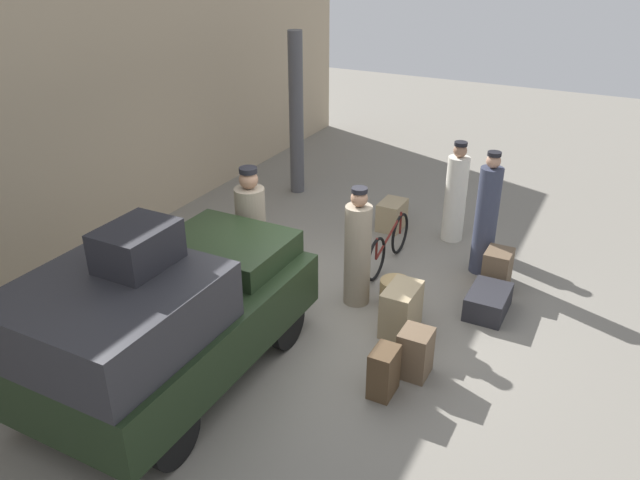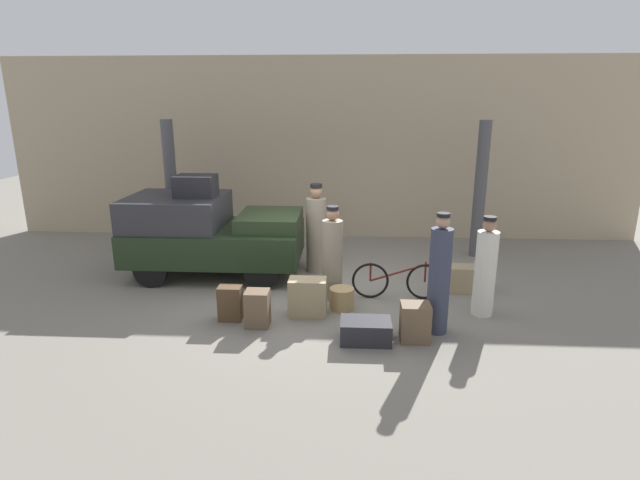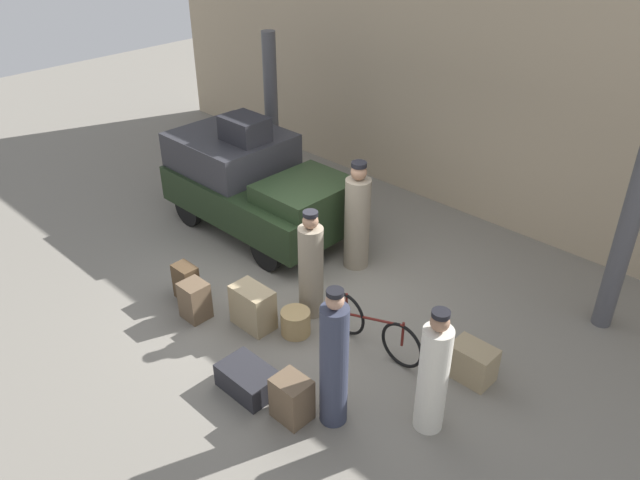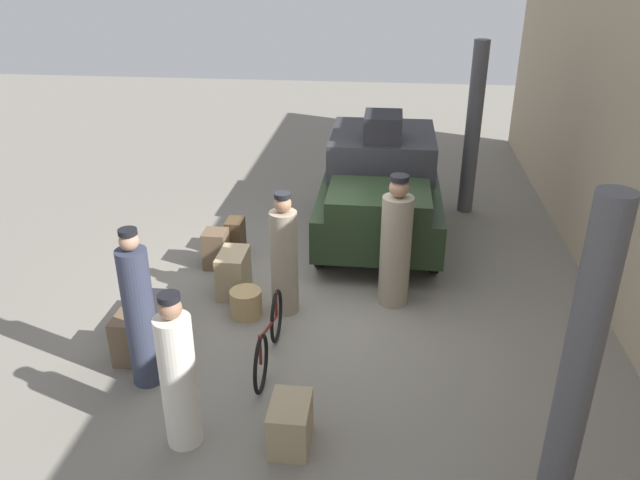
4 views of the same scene
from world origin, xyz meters
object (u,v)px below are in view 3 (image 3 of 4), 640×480
suitcase_black_upright (292,399)px  truck (255,182)px  conductor_in_dark_uniform (433,376)px  trunk_umber_medium (195,300)px  porter_with_bicycle (334,363)px  wicker_basket (296,322)px  porter_lifting_near_truck (311,268)px  suitcase_small_leather (472,363)px  trunk_on_truck_roof (245,129)px  trunk_wicker_pale (253,307)px  bicycle (373,328)px  porter_carrying_trunk (357,220)px  suitcase_tan_flat (248,379)px  trunk_large_brown (186,282)px

suitcase_black_upright → truck: bearing=143.9°
truck → conductor_in_dark_uniform: 5.36m
truck → trunk_umber_medium: (1.41, -2.42, -0.59)m
porter_with_bicycle → trunk_umber_medium: bearing=179.0°
truck → conductor_in_dark_uniform: size_ratio=2.05×
wicker_basket → porter_with_bicycle: bearing=-28.6°
porter_lifting_near_truck → suitcase_small_leather: size_ratio=3.02×
wicker_basket → porter_lifting_near_truck: size_ratio=0.25×
porter_lifting_near_truck → suitcase_small_leather: bearing=10.4°
trunk_on_truck_roof → trunk_wicker_pale: bearing=-39.7°
bicycle → porter_lifting_near_truck: (-1.17, -0.01, 0.43)m
conductor_in_dark_uniform → suitcase_small_leather: size_ratio=2.99×
suitcase_small_leather → trunk_wicker_pale: bearing=-156.3°
wicker_basket → trunk_on_truck_roof: 3.74m
porter_carrying_trunk → suitcase_small_leather: porter_carrying_trunk is taller
suitcase_tan_flat → trunk_wicker_pale: 1.30m
wicker_basket → trunk_large_brown: (-1.79, -0.56, 0.10)m
porter_with_bicycle → truck: bearing=149.5°
suitcase_small_leather → suitcase_tan_flat: size_ratio=0.75×
bicycle → suitcase_tan_flat: bearing=-110.0°
porter_with_bicycle → trunk_large_brown: bearing=175.8°
porter_with_bicycle → trunk_on_truck_roof: (-4.39, 2.47, 0.95)m
truck → suitcase_black_upright: bearing=-36.1°
suitcase_black_upright → conductor_in_dark_uniform: bearing=39.5°
porter_carrying_trunk → suitcase_small_leather: (2.82, -0.98, -0.60)m
truck → trunk_large_brown: truck is taller
bicycle → porter_carrying_trunk: (-1.54, 1.43, 0.50)m
porter_with_bicycle → suitcase_tan_flat: bearing=-160.7°
porter_carrying_trunk → trunk_wicker_pale: bearing=-90.0°
porter_lifting_near_truck → trunk_wicker_pale: (-0.38, -0.79, -0.46)m
porter_with_bicycle → trunk_large_brown: size_ratio=3.28×
porter_carrying_trunk → trunk_umber_medium: (-0.75, -2.68, -0.55)m
suitcase_tan_flat → trunk_wicker_pale: size_ratio=1.20×
trunk_large_brown → suitcase_black_upright: size_ratio=0.99×
conductor_in_dark_uniform → porter_lifting_near_truck: size_ratio=0.99×
conductor_in_dark_uniform → trunk_large_brown: (-4.13, -0.46, -0.48)m
trunk_on_truck_roof → suitcase_tan_flat: bearing=-40.9°
porter_with_bicycle → trunk_umber_medium: porter_with_bicycle is taller
conductor_in_dark_uniform → suitcase_tan_flat: 2.32m
truck → trunk_umber_medium: bearing=-59.7°
porter_with_bicycle → suitcase_small_leather: porter_with_bicycle is taller
trunk_large_brown → suitcase_tan_flat: bearing=-16.1°
suitcase_small_leather → trunk_large_brown: bearing=-159.6°
suitcase_small_leather → suitcase_black_upright: bearing=-119.5°
trunk_large_brown → trunk_wicker_pale: size_ratio=0.91×
conductor_in_dark_uniform → trunk_large_brown: 4.18m
porter_lifting_near_truck → trunk_on_truck_roof: trunk_on_truck_roof is taller
truck → suitcase_small_leather: size_ratio=6.14×
trunk_umber_medium → trunk_on_truck_roof: size_ratio=0.75×
suitcase_tan_flat → trunk_umber_medium: trunk_umber_medium is taller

